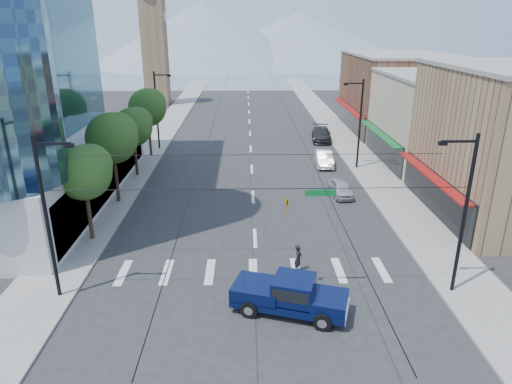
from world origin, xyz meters
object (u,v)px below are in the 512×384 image
at_px(pedestrian, 298,258).
at_px(parked_car_far, 321,134).
at_px(parked_car_mid, 324,158).
at_px(parked_car_near, 341,188).
at_px(pickup_truck, 289,294).

xyz_separation_m(pedestrian, parked_car_far, (6.51, 32.41, -0.04)).
bearing_deg(parked_car_mid, parked_car_near, -87.03).
xyz_separation_m(pedestrian, parked_car_near, (5.10, 12.76, -0.20)).
height_order(pickup_truck, parked_car_far, pickup_truck).
distance_m(pickup_truck, pedestrian, 4.22).
bearing_deg(parked_car_near, pedestrian, -115.75).
height_order(parked_car_mid, parked_car_far, parked_car_far).
height_order(pedestrian, parked_car_mid, pedestrian).
xyz_separation_m(pickup_truck, parked_car_near, (6.03, 16.87, -0.38)).
relative_size(pedestrian, parked_car_mid, 0.38).
distance_m(pickup_truck, parked_car_mid, 26.48).
relative_size(pickup_truck, pedestrian, 3.63).
distance_m(pickup_truck, parked_car_far, 37.27).
height_order(pickup_truck, pedestrian, pickup_truck).
distance_m(parked_car_near, parked_car_far, 19.70).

